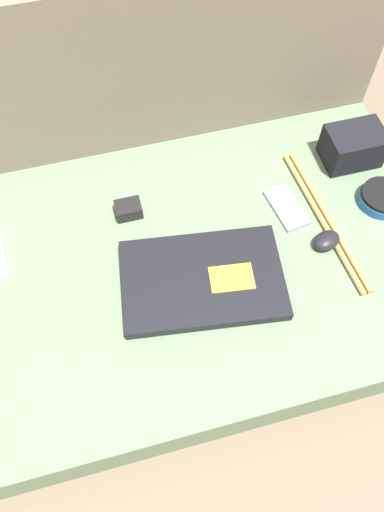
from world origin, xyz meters
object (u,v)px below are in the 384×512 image
Objects in this scene: laptop at (203,280)px; charger_brick at (129,209)px; camera_pouch at (353,146)px; computer_mouse at (326,241)px; phone_silver at (286,208)px; speaker_puck at (382,198)px.

laptop is 0.24m from charger_brick.
camera_pouch is 0.55m from charger_brick.
computer_mouse is 0.12m from phone_silver.
camera_pouch is (0.43, 0.24, 0.03)m from laptop.
camera_pouch reaches higher than charger_brick.
computer_mouse is at bearing -74.31° from phone_silver.
laptop is 0.49m from camera_pouch.
camera_pouch is at bearing 2.54° from charger_brick.
charger_brick reaches higher than computer_mouse.
computer_mouse reaches higher than phone_silver.
laptop is 2.71× the size of camera_pouch.
phone_silver is at bearing 170.02° from speaker_puck.
phone_silver is at bearing 37.25° from laptop.
speaker_puck is (0.45, 0.10, 0.00)m from laptop.
phone_silver is at bearing -152.66° from camera_pouch.
camera_pouch reaches higher than speaker_puck.
camera_pouch is at bearing 36.01° from computer_mouse.
speaker_puck is 1.76× the size of charger_brick.
speaker_puck reaches higher than laptop.
camera_pouch reaches higher than computer_mouse.
speaker_puck is 0.58m from charger_brick.
charger_brick is at bearing 158.97° from phone_silver.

